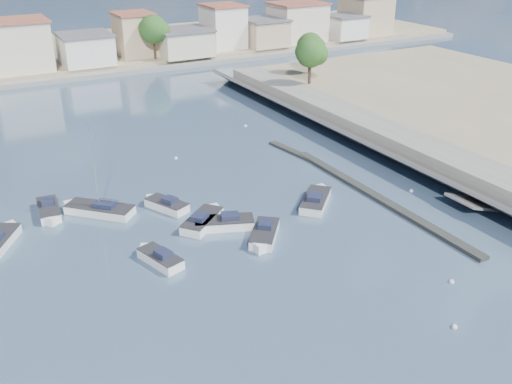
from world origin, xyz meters
The scene contains 16 objects.
ground centered at (0.00, 40.00, 0.00)m, with size 400.00×400.00×0.00m, color #2C3F58.
seawall_walkway centered at (18.50, 13.00, 0.90)m, with size 5.00×90.00×1.80m, color slate.
breakwater centered at (6.90, 12.69, 0.17)m, with size 2.00×31.02×0.35m.
far_shore_land centered at (0.00, 92.00, 0.70)m, with size 160.00×40.00×1.40m, color gray.
far_shore_quay centered at (0.00, 71.00, 0.40)m, with size 160.00×2.50×0.80m, color slate.
far_town centered at (10.71, 76.92, 4.93)m, with size 113.01×12.80×8.35m.
shore_trees centered at (8.34, 68.11, 6.22)m, with size 74.56×38.32×7.92m.
motorboat_a centered at (-15.26, 9.24, 0.38)m, with size 2.69×4.58×1.48m.
motorboat_b centered at (-9.61, 13.34, 0.38)m, with size 4.97×4.60×1.48m.
motorboat_c centered at (-8.57, 11.96, 0.38)m, with size 5.67×3.71×1.48m.
motorboat_d centered at (-6.35, 8.34, 0.38)m, with size 4.38×4.78×1.48m.
motorboat_f centered at (-11.50, 17.79, 0.38)m, with size 3.33×4.63×1.48m.
motorboat_g centered at (-21.14, 21.61, 0.38)m, with size 2.14×5.19×1.48m.
motorboat_h centered at (1.33, 11.92, 0.38)m, with size 5.19×5.16×1.48m.
sailboat centered at (-17.26, 19.85, 0.41)m, with size 5.87×5.86×9.00m.
mooring_buoys centered at (2.69, 12.70, 0.05)m, with size 17.42×43.27×0.41m.
Camera 1 is at (-27.01, -27.51, 23.75)m, focal length 40.00 mm.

